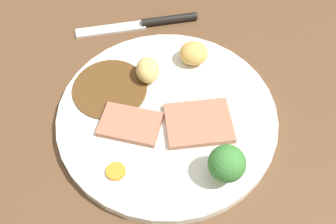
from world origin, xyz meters
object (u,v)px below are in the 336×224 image
at_px(meat_slice_under, 130,124).
at_px(broccoli_floret, 227,164).
at_px(carrot_coin_front, 116,171).
at_px(knife, 148,23).
at_px(roast_potato_right, 144,71).
at_px(dinner_plate, 168,120).
at_px(meat_slice_main, 199,123).
at_px(roast_potato_left, 194,53).

xyz_separation_m(meat_slice_under, broccoli_floret, (-0.09, -0.09, 0.02)).
bearing_deg(carrot_coin_front, knife, -22.54).
xyz_separation_m(roast_potato_right, knife, (0.11, -0.03, -0.02)).
bearing_deg(roast_potato_right, dinner_plate, -169.30).
relative_size(dinner_plate, meat_slice_main, 3.45).
bearing_deg(broccoli_floret, meat_slice_under, 43.05).
distance_m(meat_slice_main, meat_slice_under, 0.08).
bearing_deg(dinner_plate, knife, -6.20).
bearing_deg(broccoli_floret, knife, 4.19).
bearing_deg(broccoli_floret, carrot_coin_front, 72.45).
height_order(meat_slice_main, carrot_coin_front, meat_slice_main).
bearing_deg(dinner_plate, broccoli_floret, -157.48).
relative_size(dinner_plate, roast_potato_left, 7.25).
height_order(meat_slice_main, roast_potato_left, roast_potato_left).
xyz_separation_m(meat_slice_main, knife, (0.20, 0.01, -0.01)).
bearing_deg(knife, carrot_coin_front, 72.69).
relative_size(roast_potato_left, broccoli_floret, 0.77).
height_order(meat_slice_under, carrot_coin_front, meat_slice_under).
distance_m(meat_slice_main, roast_potato_left, 0.11).
relative_size(meat_slice_under, carrot_coin_front, 3.26).
xyz_separation_m(dinner_plate, broccoli_floret, (-0.09, -0.04, 0.03)).
bearing_deg(meat_slice_under, dinner_plate, -88.94).
bearing_deg(meat_slice_main, knife, 3.88).
relative_size(dinner_plate, carrot_coin_front, 12.43).
bearing_deg(carrot_coin_front, meat_slice_under, -27.90).
relative_size(meat_slice_under, roast_potato_left, 1.90).
bearing_deg(meat_slice_under, knife, -20.74).
bearing_deg(roast_potato_left, carrot_coin_front, 135.03).
bearing_deg(dinner_plate, roast_potato_left, -36.40).
bearing_deg(broccoli_floret, meat_slice_main, 5.04).
relative_size(dinner_plate, meat_slice_under, 3.81).
distance_m(meat_slice_under, carrot_coin_front, 0.06).
relative_size(roast_potato_right, broccoli_floret, 0.74).
bearing_deg(meat_slice_under, roast_potato_right, -27.35).
xyz_separation_m(dinner_plate, roast_potato_left, (0.08, -0.06, 0.02)).
relative_size(roast_potato_left, roast_potato_right, 1.03).
distance_m(meat_slice_under, knife, 0.19).
distance_m(dinner_plate, meat_slice_main, 0.04).
bearing_deg(roast_potato_right, meat_slice_under, 152.65).
bearing_deg(knife, meat_slice_under, 74.49).
xyz_separation_m(meat_slice_under, knife, (0.18, -0.07, -0.01)).
distance_m(roast_potato_left, roast_potato_right, 0.07).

